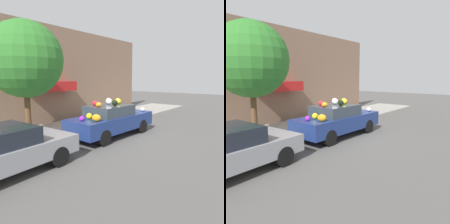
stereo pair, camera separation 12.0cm
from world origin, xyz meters
TOP-DOWN VIEW (x-y plane):
  - ground_plane at (0.00, 0.00)m, footprint 60.00×60.00m
  - sidewalk_curb at (0.00, 2.70)m, footprint 24.00×3.20m
  - building_facade at (0.00, 4.92)m, footprint 18.00×1.20m
  - street_tree at (-2.86, 2.22)m, footprint 3.07×3.07m
  - fire_hydrant at (2.39, 1.79)m, footprint 0.20×0.20m
  - art_car at (-0.03, 0.04)m, footprint 4.47×1.81m
  - parked_car_plain at (-5.08, -0.10)m, footprint 4.10×1.99m

SIDE VIEW (x-z plane):
  - ground_plane at x=0.00m, z-range 0.00..0.00m
  - sidewalk_curb at x=0.00m, z-range 0.00..0.11m
  - fire_hydrant at x=2.39m, z-range 0.11..0.81m
  - parked_car_plain at x=-5.08m, z-range 0.03..1.36m
  - art_car at x=-0.03m, z-range -0.09..1.63m
  - building_facade at x=0.00m, z-range -0.03..5.65m
  - street_tree at x=-2.86m, z-range 0.97..5.77m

